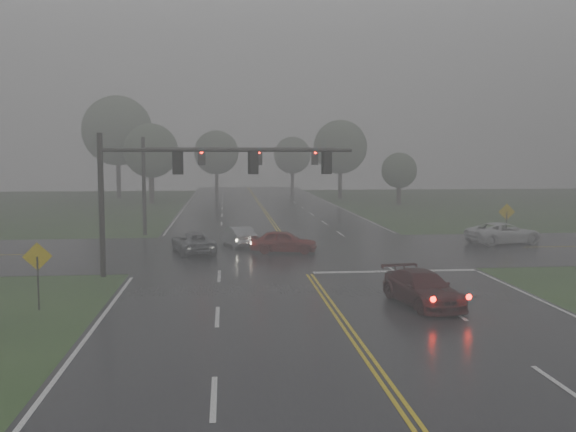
{
  "coord_description": "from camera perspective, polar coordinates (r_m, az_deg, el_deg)",
  "views": [
    {
      "loc": [
        -4.18,
        -17.45,
        6.03
      ],
      "look_at": [
        -0.88,
        16.0,
        2.78
      ],
      "focal_mm": 40.0,
      "sensor_mm": 36.0,
      "label": 1
    }
  ],
  "objects": [
    {
      "name": "ground",
      "position": [
        18.93,
        7.62,
        -13.12
      ],
      "size": [
        180.0,
        180.0,
        0.0
      ],
      "primitive_type": "plane",
      "color": "#25411B",
      "rests_on": "ground"
    },
    {
      "name": "sedan_silver",
      "position": [
        42.33,
        -4.46,
        -2.69
      ],
      "size": [
        2.48,
        4.18,
        1.3
      ],
      "primitive_type": "imported",
      "rotation": [
        0.0,
        0.0,
        3.44
      ],
      "color": "#96979C",
      "rests_on": "ground"
    },
    {
      "name": "tree_nw_a",
      "position": [
        80.68,
        -12.09,
        5.68
      ],
      "size": [
        6.66,
        6.66,
        9.79
      ],
      "color": "#31261F",
      "rests_on": "ground"
    },
    {
      "name": "car_grey",
      "position": [
        39.76,
        -8.41,
        -3.27
      ],
      "size": [
        3.15,
        4.91,
        1.26
      ],
      "primitive_type": "imported",
      "rotation": [
        0.0,
        0.0,
        3.39
      ],
      "color": "slate",
      "rests_on": "ground"
    },
    {
      "name": "pickup_white",
      "position": [
        45.66,
        18.61,
        -2.36
      ],
      "size": [
        5.56,
        3.51,
        1.43
      ],
      "primitive_type": "imported",
      "rotation": [
        0.0,
        0.0,
        1.81
      ],
      "color": "silver",
      "rests_on": "ground"
    },
    {
      "name": "sign_diamond_east",
      "position": [
        45.71,
        18.86,
        -0.05
      ],
      "size": [
        1.13,
        0.13,
        2.72
      ],
      "rotation": [
        0.0,
        0.0,
        -0.07
      ],
      "color": "black",
      "rests_on": "ground"
    },
    {
      "name": "tree_nw_b",
      "position": [
        91.48,
        -14.93,
        7.34
      ],
      "size": [
        9.55,
        9.55,
        14.02
      ],
      "color": "#31261F",
      "rests_on": "ground"
    },
    {
      "name": "sedan_maroon",
      "position": [
        26.43,
        11.85,
        -7.8
      ],
      "size": [
        2.68,
        4.91,
        1.35
      ],
      "primitive_type": "imported",
      "rotation": [
        0.0,
        0.0,
        0.18
      ],
      "color": "#380A0C",
      "rests_on": "ground"
    },
    {
      "name": "tree_n_mid",
      "position": [
        94.9,
        -6.39,
        5.63
      ],
      "size": [
        6.48,
        6.48,
        9.52
      ],
      "color": "#31261F",
      "rests_on": "ground"
    },
    {
      "name": "signal_gantry_far",
      "position": [
        48.75,
        -7.37,
        4.47
      ],
      "size": [
        14.49,
        0.37,
        7.31
      ],
      "color": "black",
      "rests_on": "ground"
    },
    {
      "name": "tree_e_near",
      "position": [
        77.84,
        9.85,
        4.01
      ],
      "size": [
        4.25,
        4.25,
        6.24
      ],
      "color": "#31261F",
      "rests_on": "ground"
    },
    {
      "name": "signal_gantry_near",
      "position": [
        32.09,
        -9.55,
        3.52
      ],
      "size": [
        12.54,
        0.31,
        7.06
      ],
      "color": "black",
      "rests_on": "ground"
    },
    {
      "name": "stop_bar",
      "position": [
        33.56,
        9.48,
        -4.91
      ],
      "size": [
        8.5,
        0.5,
        0.01
      ],
      "primitive_type": "cube",
      "color": "silver",
      "rests_on": "ground"
    },
    {
      "name": "cross_street",
      "position": [
        40.12,
        0.41,
        -3.13
      ],
      "size": [
        120.0,
        14.0,
        0.02
      ],
      "primitive_type": "cube",
      "color": "black",
      "rests_on": "ground"
    },
    {
      "name": "tree_ne_a",
      "position": [
        86.99,
        4.67,
        6.14
      ],
      "size": [
        7.24,
        7.24,
        10.63
      ],
      "color": "#31261F",
      "rests_on": "ground"
    },
    {
      "name": "main_road",
      "position": [
        38.16,
        0.72,
        -3.58
      ],
      "size": [
        18.0,
        160.0,
        0.02
      ],
      "primitive_type": "cube",
      "color": "black",
      "rests_on": "ground"
    },
    {
      "name": "tree_n_far",
      "position": [
        105.16,
        0.39,
        5.42
      ],
      "size": [
        6.05,
        6.05,
        8.89
      ],
      "color": "#31261F",
      "rests_on": "ground"
    },
    {
      "name": "sedan_red",
      "position": [
        39.33,
        -0.37,
        -3.3
      ],
      "size": [
        4.3,
        2.34,
        1.39
      ],
      "primitive_type": "imported",
      "rotation": [
        0.0,
        0.0,
        1.39
      ],
      "color": "maroon",
      "rests_on": "ground"
    },
    {
      "name": "sign_diamond_west",
      "position": [
        26.61,
        -21.37,
        -4.04
      ],
      "size": [
        1.09,
        0.23,
        2.65
      ],
      "rotation": [
        0.0,
        0.0,
        0.18
      ],
      "color": "black",
      "rests_on": "ground"
    }
  ]
}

